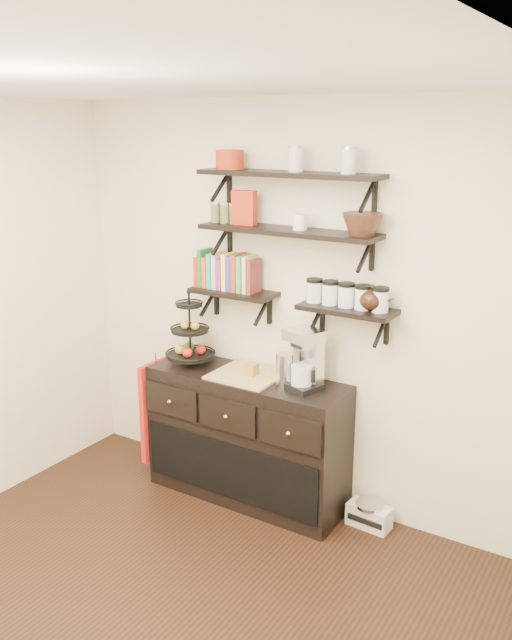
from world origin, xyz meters
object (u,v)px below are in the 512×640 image
object	(u,v)px
fruit_stand	(191,340)
coffee_maker	(305,360)
sideboard	(247,437)
radio	(369,515)

from	to	relation	value
fruit_stand	coffee_maker	bearing A→B (deg)	1.48
sideboard	radio	bearing A→B (deg)	6.34
fruit_stand	radio	xyz separation A→B (m)	(1.35, 0.09, -0.99)
radio	coffee_maker	bearing A→B (deg)	-167.36
sideboard	radio	world-z (taller)	sideboard
fruit_stand	sideboard	bearing A→B (deg)	-0.45
fruit_stand	radio	bearing A→B (deg)	3.99
sideboard	fruit_stand	size ratio (longest dim) A/B	2.76
coffee_maker	radio	world-z (taller)	coffee_maker
radio	fruit_stand	bearing A→B (deg)	-172.25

